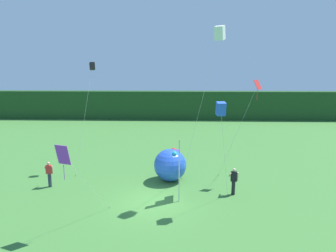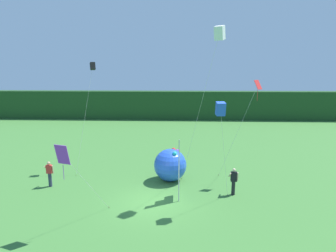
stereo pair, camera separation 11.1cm
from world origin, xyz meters
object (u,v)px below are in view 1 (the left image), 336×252
Objects in this scene: person_mid_field at (49,174)px; kite_black_box_0 at (92,67)px; kite_red_diamond_3 at (255,92)px; kite_purple_diamond_2 at (65,157)px; inflatable_balloon at (170,165)px; kite_blue_box_1 at (221,109)px; person_near_banner at (234,181)px; banner_flag at (179,171)px; kite_white_box_4 at (220,34)px.

person_mid_field is 8.14m from kite_black_box_0.
kite_purple_diamond_2 is at bearing -145.74° from kite_red_diamond_3.
inflatable_balloon is 8.44m from kite_purple_diamond_2.
kite_red_diamond_3 reaches higher than kite_purple_diamond_2.
kite_blue_box_1 is (2.74, -3.92, 4.43)m from inflatable_balloon.
kite_red_diamond_3 is at bearing 56.08° from kite_blue_box_1.
inflatable_balloon is at bearing 124.95° from kite_blue_box_1.
kite_purple_diamond_2 reaches higher than person_near_banner.
person_near_banner is 0.21× the size of kite_black_box_0.
kite_blue_box_1 reaches higher than person_mid_field.
banner_flag is 10.35m from kite_black_box_0.
banner_flag is 2.18× the size of person_near_banner.
inflatable_balloon is 7.48m from kite_red_diamond_3.
kite_black_box_0 is at bearing 156.66° from inflatable_balloon.
person_near_banner is at bearing 3.74° from kite_white_box_4.
kite_blue_box_1 is at bearing -91.21° from kite_white_box_4.
person_mid_field is 0.76× the size of inflatable_balloon.
kite_white_box_4 is at bearing 17.28° from banner_flag.
kite_white_box_4 reaches higher than kite_black_box_0.
kite_blue_box_1 is 4.31m from kite_white_box_4.
banner_flag is 3.02m from inflatable_balloon.
inflatable_balloon is (-3.95, 2.13, 0.22)m from person_near_banner.
inflatable_balloon is 0.27× the size of kite_black_box_0.
kite_black_box_0 is at bearing 151.24° from kite_white_box_4.
kite_blue_box_1 is (2.14, -1.03, 3.78)m from banner_flag.
banner_flag is 6.65m from kite_purple_diamond_2.
kite_red_diamond_3 is (11.43, -2.24, -1.65)m from kite_black_box_0.
kite_red_diamond_3 is (1.61, 2.42, 5.21)m from person_near_banner.
person_near_banner is 1.00× the size of person_mid_field.
kite_black_box_0 is at bearing 140.05° from banner_flag.
kite_black_box_0 reaches higher than kite_purple_diamond_2.
kite_purple_diamond_2 is (-4.56, -6.61, 2.59)m from inflatable_balloon.
kite_blue_box_1 reaches higher than person_near_banner.
person_mid_field is 0.25× the size of kite_red_diamond_3.
person_near_banner is at bearing 27.76° from kite_purple_diamond_2.
kite_white_box_4 reaches higher than kite_purple_diamond_2.
kite_white_box_4 is (2.17, 0.68, 7.74)m from banner_flag.
kite_blue_box_1 is at bearing -124.18° from person_near_banner.
kite_white_box_4 is (10.66, -0.86, 8.61)m from person_mid_field.
kite_red_diamond_3 is (10.12, 6.90, 2.41)m from kite_purple_diamond_2.
person_mid_field is 0.21× the size of kite_black_box_0.
kite_white_box_4 is at bearing 88.79° from kite_blue_box_1.
inflatable_balloon is 6.52m from kite_blue_box_1.
person_near_banner is 10.01m from kite_purple_diamond_2.
person_near_banner is (3.35, 0.75, -0.87)m from banner_flag.
kite_black_box_0 is 1.37× the size of kite_blue_box_1.
kite_purple_diamond_2 is 12.48m from kite_red_diamond_3.
person_near_banner is at bearing -28.38° from inflatable_balloon.
kite_red_diamond_3 is 0.69× the size of kite_white_box_4.
inflatable_balloon is 0.38× the size of kite_blue_box_1.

